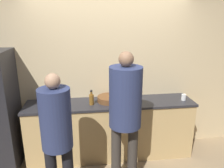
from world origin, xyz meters
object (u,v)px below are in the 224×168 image
(person_left, at_px, (57,132))
(bottle_amber, at_px, (91,99))
(fruit_bowl, at_px, (109,99))
(cup_white, at_px, (184,97))
(person_center, at_px, (125,107))
(utensil_crock, at_px, (44,98))

(person_left, distance_m, bottle_amber, 0.95)
(fruit_bowl, bearing_deg, cup_white, -4.79)
(person_center, relative_size, utensil_crock, 6.88)
(utensil_crock, height_order, bottle_amber, utensil_crock)
(person_center, distance_m, fruit_bowl, 0.73)
(bottle_amber, bearing_deg, cup_white, -0.09)
(person_left, relative_size, cup_white, 16.80)
(bottle_amber, bearing_deg, fruit_bowl, 18.70)
(bottle_amber, bearing_deg, person_left, -116.03)
(cup_white, bearing_deg, bottle_amber, 179.91)
(bottle_amber, distance_m, cup_white, 1.46)
(person_center, xyz_separation_m, cup_white, (1.06, 0.60, -0.14))
(bottle_amber, relative_size, cup_white, 2.31)
(person_left, distance_m, utensil_crock, 1.07)
(person_left, bearing_deg, cup_white, 24.47)
(person_left, height_order, bottle_amber, person_left)
(utensil_crock, xyz_separation_m, bottle_amber, (0.72, -0.17, 0.02))
(person_left, xyz_separation_m, utensil_crock, (-0.31, 1.02, 0.03))
(fruit_bowl, bearing_deg, bottle_amber, -161.30)
(cup_white, bearing_deg, person_left, -155.53)
(person_left, distance_m, fruit_bowl, 1.18)
(person_left, height_order, fruit_bowl, person_left)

